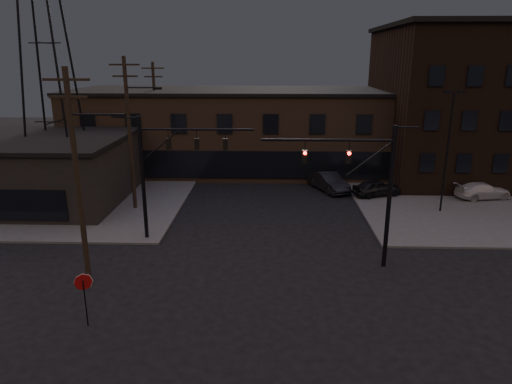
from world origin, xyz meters
TOP-DOWN VIEW (x-y plane):
  - ground at (0.00, 0.00)m, footprint 140.00×140.00m
  - sidewalk_ne at (22.00, 22.00)m, footprint 30.00×30.00m
  - sidewalk_nw at (-22.00, 22.00)m, footprint 30.00×30.00m
  - building_row at (0.00, 28.00)m, footprint 40.00×12.00m
  - building_right at (22.00, 26.00)m, footprint 22.00×16.00m
  - building_left at (-20.00, 16.00)m, footprint 16.00×12.00m
  - traffic_signal_near at (5.36, 4.50)m, footprint 7.12×0.24m
  - traffic_signal_far at (-6.72, 8.00)m, footprint 7.12×0.24m
  - stop_sign at (-8.00, -1.99)m, footprint 0.72×0.33m
  - utility_pole_near at (-9.43, 2.00)m, footprint 3.70×0.28m
  - utility_pole_mid at (-10.44, 14.00)m, footprint 3.70×0.28m
  - utility_pole_far at (-11.50, 26.00)m, footprint 2.20×0.28m
  - transmission_tower at (-18.00, 18.00)m, footprint 7.00×7.00m
  - lot_light_a at (13.00, 14.00)m, footprint 1.50×0.28m
  - lot_light_b at (19.00, 19.00)m, footprint 1.50×0.28m
  - parked_car_lot_a at (9.00, 17.86)m, footprint 4.41×2.92m
  - parked_car_lot_b at (17.62, 17.38)m, footprint 4.80×2.67m
  - car_crossing at (5.17, 19.82)m, footprint 3.53×5.26m

SIDE VIEW (x-z plane):
  - ground at x=0.00m, z-range 0.00..0.00m
  - sidewalk_ne at x=22.00m, z-range 0.00..0.15m
  - sidewalk_nw at x=-22.00m, z-range 0.00..0.15m
  - parked_car_lot_b at x=17.62m, z-range 0.15..1.47m
  - car_crossing at x=5.17m, z-range 0.00..1.64m
  - parked_car_lot_a at x=9.00m, z-range 0.15..1.54m
  - stop_sign at x=-8.00m, z-range 0.60..3.08m
  - building_left at x=-20.00m, z-range 0.00..5.00m
  - building_row at x=0.00m, z-range 0.00..8.00m
  - traffic_signal_near at x=5.36m, z-range 0.93..8.93m
  - traffic_signal_far at x=-6.72m, z-range 1.01..9.01m
  - lot_light_a at x=13.00m, z-range 0.94..10.08m
  - lot_light_b at x=19.00m, z-range 0.94..10.08m
  - utility_pole_far at x=-11.50m, z-range 0.28..11.28m
  - utility_pole_near at x=-9.43m, z-range 0.37..11.37m
  - utility_pole_mid at x=-10.44m, z-range 0.38..11.88m
  - building_right at x=22.00m, z-range 0.00..14.00m
  - transmission_tower at x=-18.00m, z-range 0.00..25.00m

